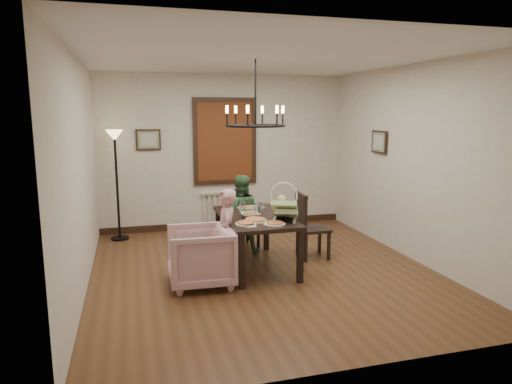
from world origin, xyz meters
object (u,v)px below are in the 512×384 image
chair_far (244,219)px  seated_man (241,221)px  baby_bouncer (285,207)px  elderly_woman (226,242)px  dining_table (255,222)px  floor_lamp (117,187)px  chair_right (313,225)px  armchair (201,256)px  drinking_glass (261,210)px

chair_far → seated_man: seated_man is taller
seated_man → baby_bouncer: baby_bouncer is taller
elderly_woman → seated_man: bearing=166.2°
dining_table → baby_bouncer: baby_bouncer is taller
elderly_woman → floor_lamp: size_ratio=0.54×
floor_lamp → chair_right: bearing=-32.7°
dining_table → chair_right: bearing=10.9°
armchair → elderly_woman: elderly_woman is taller
elderly_woman → baby_bouncer: (0.77, -0.06, 0.42)m
chair_right → armchair: 1.87m
drinking_glass → floor_lamp: size_ratio=0.07×
elderly_woman → baby_bouncer: 0.88m
armchair → drinking_glass: bearing=120.8°
baby_bouncer → drinking_glass: 0.47m
baby_bouncer → floor_lamp: (-2.15, 2.32, -0.00)m
dining_table → seated_man: size_ratio=1.58×
seated_man → floor_lamp: (-1.81, 1.25, 0.40)m
chair_right → seated_man: seated_man is taller
drinking_glass → baby_bouncer: bearing=-64.2°
elderly_woman → chair_far: bearing=166.0°
elderly_woman → floor_lamp: (-1.37, 2.27, 0.42)m
armchair → baby_bouncer: size_ratio=1.54×
seated_man → dining_table: bearing=105.1°
chair_far → drinking_glass: (0.02, -0.91, 0.34)m
chair_far → floor_lamp: size_ratio=0.51×
chair_right → dining_table: bearing=102.5°
chair_far → seated_man: 0.28m
seated_man → drinking_glass: seated_man is taller
chair_right → floor_lamp: size_ratio=0.55×
armchair → drinking_glass: 1.14m
armchair → floor_lamp: bearing=-154.8°
armchair → drinking_glass: (0.93, 0.50, 0.43)m
chair_far → drinking_glass: bearing=-106.4°
seated_man → armchair: bearing=68.0°
floor_lamp → dining_table: bearing=-46.8°
chair_right → floor_lamp: (-2.78, 1.78, 0.41)m
seated_man → drinking_glass: 0.74m
chair_far → seated_man: size_ratio=0.92×
armchair → drinking_glass: size_ratio=6.46×
chair_right → baby_bouncer: bearing=131.9°
dining_table → drinking_glass: 0.19m
elderly_woman → floor_lamp: bearing=-139.5°
chair_far → baby_bouncer: (0.22, -1.33, 0.44)m
chair_right → elderly_woman: bearing=110.3°
dining_table → armchair: (-0.83, -0.44, -0.28)m
armchair → seated_man: 1.41m
chair_far → elderly_woman: bearing=-131.2°
dining_table → chair_right: 0.96m
chair_far → seated_man: (-0.11, -0.25, 0.04)m
seated_man → floor_lamp: size_ratio=0.55×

